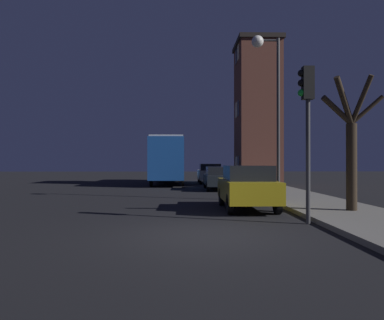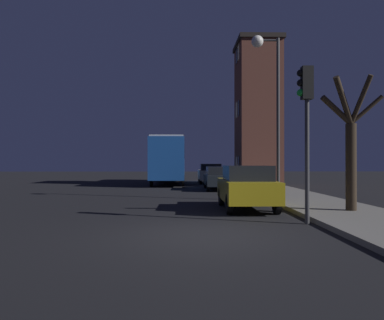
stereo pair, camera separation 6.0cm
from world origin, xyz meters
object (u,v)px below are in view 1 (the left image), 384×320
at_px(bare_tree, 351,145).
at_px(bus, 169,157).
at_px(car_mid_lane, 219,178).
at_px(car_far_lane, 210,173).
at_px(traffic_light, 307,111).
at_px(car_near_lane, 247,186).
at_px(streetlamp, 268,78).

height_order(bare_tree, bus, bare_tree).
relative_size(car_mid_lane, car_far_lane, 0.89).
height_order(car_mid_lane, car_far_lane, car_far_lane).
bearing_deg(bus, car_mid_lane, -63.59).
height_order(bus, car_mid_lane, bus).
distance_m(bus, car_mid_lane, 7.67).
height_order(traffic_light, bus, traffic_light).
distance_m(bus, car_near_lane, 16.80).
relative_size(traffic_light, car_near_lane, 1.07).
distance_m(bare_tree, car_near_lane, 3.71).
bearing_deg(traffic_light, bus, 103.07).
bearing_deg(car_near_lane, traffic_light, -71.02).
height_order(car_near_lane, car_mid_lane, car_near_lane).
bearing_deg(car_near_lane, bare_tree, -25.46).
relative_size(streetlamp, bare_tree, 1.66).
relative_size(bus, car_near_lane, 2.60).
distance_m(traffic_light, bare_tree, 2.77).
relative_size(streetlamp, bus, 0.68).
distance_m(traffic_light, bus, 20.14).
height_order(streetlamp, car_far_lane, streetlamp).
xyz_separation_m(traffic_light, car_mid_lane, (-1.19, 12.83, -2.35)).
bearing_deg(car_far_lane, streetlamp, -83.79).
bearing_deg(bus, traffic_light, -76.93).
height_order(bare_tree, car_mid_lane, bare_tree).
relative_size(streetlamp, car_mid_lane, 1.66).
distance_m(traffic_light, car_far_lane, 20.36).
distance_m(streetlamp, car_near_lane, 5.47).
distance_m(car_near_lane, car_far_lane, 16.99).
xyz_separation_m(streetlamp, bare_tree, (1.71, -4.25, -3.09)).
distance_m(bare_tree, car_far_lane, 18.80).
relative_size(bare_tree, car_mid_lane, 1.00).
relative_size(streetlamp, car_far_lane, 1.48).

